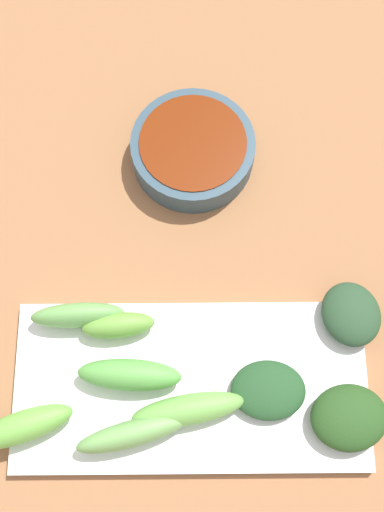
{
  "coord_description": "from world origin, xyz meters",
  "views": [
    {
      "loc": [
        0.17,
        -0.02,
        0.63
      ],
      "look_at": [
        -0.02,
        -0.02,
        0.05
      ],
      "focal_mm": 46.72,
      "sensor_mm": 36.0,
      "label": 1
    }
  ],
  "objects": [
    {
      "name": "broccoli_leafy_2",
      "position": [
        0.12,
        0.11,
        0.05
      ],
      "size": [
        0.06,
        0.07,
        0.03
      ],
      "primitive_type": "ellipsoid",
      "rotation": [
        0.0,
        0.0,
        0.11
      ],
      "color": "#254B1D",
      "rests_on": "serving_plate"
    },
    {
      "name": "broccoli_stalk_3",
      "position": [
        0.04,
        -0.09,
        0.05
      ],
      "size": [
        0.03,
        0.07,
        0.03
      ],
      "primitive_type": "ellipsoid",
      "rotation": [
        0.0,
        0.0,
        0.1
      ],
      "color": "#6DAB42",
      "rests_on": "serving_plate"
    },
    {
      "name": "broccoli_stalk_5",
      "position": [
        0.09,
        -0.08,
        0.05
      ],
      "size": [
        0.03,
        0.09,
        0.03
      ],
      "primitive_type": "ellipsoid",
      "rotation": [
        0.0,
        0.0,
        -0.06
      ],
      "color": "#5CAC49",
      "rests_on": "serving_plate"
    },
    {
      "name": "broccoli_leafy_0",
      "position": [
        0.1,
        0.04,
        0.04
      ],
      "size": [
        0.05,
        0.07,
        0.02
      ],
      "primitive_type": "ellipsoid",
      "rotation": [
        0.0,
        0.0,
        -0.03
      ],
      "color": "#224C26",
      "rests_on": "serving_plate"
    },
    {
      "name": "sauce_bowl",
      "position": [
        -0.14,
        -0.02,
        0.04
      ],
      "size": [
        0.12,
        0.12,
        0.03
      ],
      "color": "#304A59",
      "rests_on": "tabletop"
    },
    {
      "name": "serving_plate",
      "position": [
        0.09,
        -0.02,
        0.03
      ],
      "size": [
        0.15,
        0.32,
        0.01
      ],
      "primitive_type": "cube",
      "color": "white",
      "rests_on": "tabletop"
    },
    {
      "name": "broccoli_leafy_7",
      "position": [
        0.03,
        0.12,
        0.04
      ],
      "size": [
        0.07,
        0.07,
        0.03
      ],
      "primitive_type": "ellipsoid",
      "rotation": [
        0.0,
        0.0,
        0.23
      ],
      "color": "#27472B",
      "rests_on": "serving_plate"
    },
    {
      "name": "broccoli_stalk_4",
      "position": [
        0.03,
        -0.13,
        0.05
      ],
      "size": [
        0.03,
        0.09,
        0.03
      ],
      "primitive_type": "ellipsoid",
      "rotation": [
        0.0,
        0.0,
        0.06
      ],
      "color": "#69A955",
      "rests_on": "serving_plate"
    },
    {
      "name": "tabletop",
      "position": [
        0.0,
        0.0,
        0.01
      ],
      "size": [
        2.1,
        2.1,
        0.02
      ],
      "primitive_type": "cube",
      "color": "#9A6841",
      "rests_on": "ground"
    },
    {
      "name": "broccoli_stalk_1",
      "position": [
        0.14,
        -0.07,
        0.05
      ],
      "size": [
        0.05,
        0.1,
        0.03
      ],
      "primitive_type": "ellipsoid",
      "rotation": [
        0.0,
        0.0,
        0.25
      ],
      "color": "#73B05B",
      "rests_on": "serving_plate"
    },
    {
      "name": "broccoli_stalk_8",
      "position": [
        0.13,
        -0.17,
        0.05
      ],
      "size": [
        0.05,
        0.09,
        0.03
      ],
      "primitive_type": "ellipsoid",
      "rotation": [
        0.0,
        0.0,
        0.32
      ],
      "color": "#6DB947",
      "rests_on": "serving_plate"
    },
    {
      "name": "broccoli_stalk_6",
      "position": [
        0.12,
        -0.03,
        0.05
      ],
      "size": [
        0.04,
        0.1,
        0.03
      ],
      "primitive_type": "ellipsoid",
      "rotation": [
        0.0,
        0.0,
        0.16
      ],
      "color": "#6DB34C",
      "rests_on": "serving_plate"
    }
  ]
}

